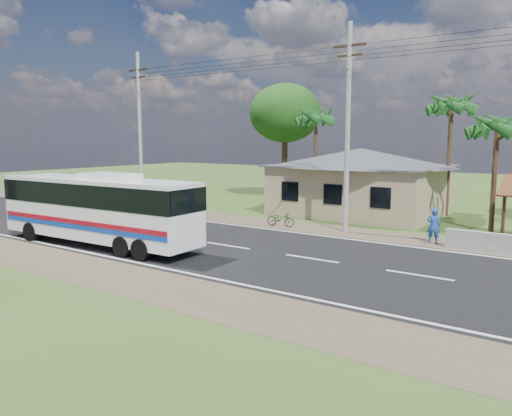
# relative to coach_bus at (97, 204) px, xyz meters

# --- Properties ---
(ground) EXTENTS (120.00, 120.00, 0.00)m
(ground) POSITION_rel_coach_bus_xyz_m (5.07, 3.42, -1.98)
(ground) COLOR #304619
(ground) RESTS_ON ground
(road) EXTENTS (120.00, 16.00, 0.03)m
(road) POSITION_rel_coach_bus_xyz_m (5.07, 3.42, -1.97)
(road) COLOR black
(road) RESTS_ON ground
(house) EXTENTS (12.40, 10.00, 5.00)m
(house) POSITION_rel_coach_bus_xyz_m (6.07, 16.42, 0.66)
(house) COLOR tan
(house) RESTS_ON ground
(utility_poles) EXTENTS (32.80, 2.22, 11.00)m
(utility_poles) POSITION_rel_coach_bus_xyz_m (7.73, 9.91, 3.79)
(utility_poles) COLOR #9E9E99
(utility_poles) RESTS_ON ground
(palm_near) EXTENTS (2.80, 2.80, 6.70)m
(palm_near) POSITION_rel_coach_bus_xyz_m (14.57, 14.42, 3.73)
(palm_near) COLOR #47301E
(palm_near) RESTS_ON ground
(palm_mid) EXTENTS (2.80, 2.80, 8.20)m
(palm_mid) POSITION_rel_coach_bus_xyz_m (11.07, 18.92, 5.18)
(palm_mid) COLOR #47301E
(palm_mid) RESTS_ON ground
(palm_far) EXTENTS (2.80, 2.80, 7.70)m
(palm_far) POSITION_rel_coach_bus_xyz_m (1.07, 19.42, 4.69)
(palm_far) COLOR #47301E
(palm_far) RESTS_ON ground
(tree_behind_house) EXTENTS (6.00, 6.00, 9.61)m
(tree_behind_house) POSITION_rel_coach_bus_xyz_m (-2.93, 21.42, 5.13)
(tree_behind_house) COLOR #47301E
(tree_behind_house) RESTS_ON ground
(coach_bus) EXTENTS (11.25, 2.82, 3.47)m
(coach_bus) POSITION_rel_coach_bus_xyz_m (0.00, 0.00, 0.00)
(coach_bus) COLOR white
(coach_bus) RESTS_ON ground
(motorcycle) EXTENTS (1.75, 0.79, 0.89)m
(motorcycle) POSITION_rel_coach_bus_xyz_m (4.30, 9.32, -1.54)
(motorcycle) COLOR black
(motorcycle) RESTS_ON ground
(person) EXTENTS (0.69, 0.51, 1.71)m
(person) POSITION_rel_coach_bus_xyz_m (12.81, 9.64, -1.13)
(person) COLOR #1C449B
(person) RESTS_ON ground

